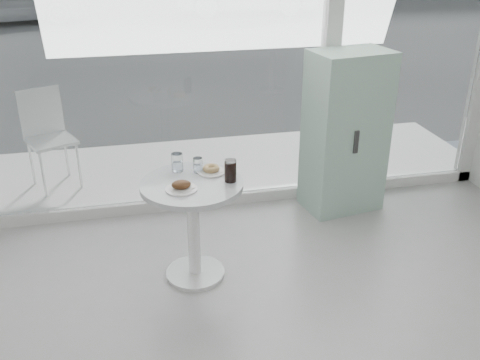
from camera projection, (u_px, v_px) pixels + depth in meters
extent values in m
cube|color=silver|center=(231.00, 197.00, 5.07)|extent=(5.00, 0.12, 0.10)
cube|color=silver|center=(331.00, 38.00, 4.63)|extent=(0.14, 0.14, 3.00)
cube|color=white|center=(137.00, 59.00, 4.35)|extent=(3.21, 0.02, 2.60)
cube|color=white|center=(411.00, 46.00, 4.82)|extent=(1.41, 0.02, 2.60)
cylinder|color=white|center=(195.00, 273.00, 4.02)|extent=(0.44, 0.44, 0.03)
cylinder|color=white|center=(194.00, 232.00, 3.87)|extent=(0.09, 0.09, 0.70)
cylinder|color=silver|center=(192.00, 185.00, 3.71)|extent=(0.72, 0.72, 0.04)
cube|color=silver|center=(216.00, 166.00, 5.79)|extent=(5.60, 1.60, 0.05)
cube|color=#363636|center=(147.00, 12.00, 16.57)|extent=(40.00, 24.00, 0.00)
cube|color=#8EB6A1|center=(345.00, 133.00, 4.73)|extent=(0.73, 0.55, 1.44)
cube|color=#333333|center=(356.00, 142.00, 4.52)|extent=(0.04, 0.03, 0.20)
cylinder|color=white|center=(43.00, 174.00, 4.99)|extent=(0.02, 0.02, 0.46)
cylinder|color=white|center=(79.00, 165.00, 5.18)|extent=(0.02, 0.02, 0.46)
cylinder|color=white|center=(32.00, 162.00, 5.25)|extent=(0.02, 0.02, 0.46)
cylinder|color=white|center=(66.00, 154.00, 5.43)|extent=(0.02, 0.02, 0.46)
cube|color=white|center=(51.00, 141.00, 5.11)|extent=(0.54, 0.54, 0.03)
cube|color=white|center=(41.00, 111.00, 5.15)|extent=(0.38, 0.18, 0.46)
cylinder|color=white|center=(181.00, 189.00, 3.59)|extent=(0.22, 0.22, 0.01)
cube|color=white|center=(184.00, 188.00, 3.58)|extent=(0.14, 0.14, 0.00)
ellipsoid|color=#331E0E|center=(181.00, 185.00, 3.57)|extent=(0.13, 0.11, 0.06)
ellipsoid|color=#331E0E|center=(186.00, 184.00, 3.60)|extent=(0.07, 0.06, 0.04)
cylinder|color=white|center=(211.00, 172.00, 3.85)|extent=(0.21, 0.21, 0.01)
torus|color=#A8854D|center=(211.00, 168.00, 3.83)|extent=(0.12, 0.12, 0.04)
cylinder|color=white|center=(177.00, 162.00, 3.85)|extent=(0.08, 0.08, 0.13)
cylinder|color=white|center=(177.00, 166.00, 3.86)|extent=(0.07, 0.07, 0.07)
cylinder|color=white|center=(198.00, 165.00, 3.83)|extent=(0.07, 0.07, 0.11)
cylinder|color=white|center=(198.00, 168.00, 3.84)|extent=(0.06, 0.06, 0.06)
cylinder|color=white|center=(230.00, 171.00, 3.68)|extent=(0.08, 0.08, 0.16)
cylinder|color=black|center=(230.00, 172.00, 3.69)|extent=(0.07, 0.07, 0.14)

